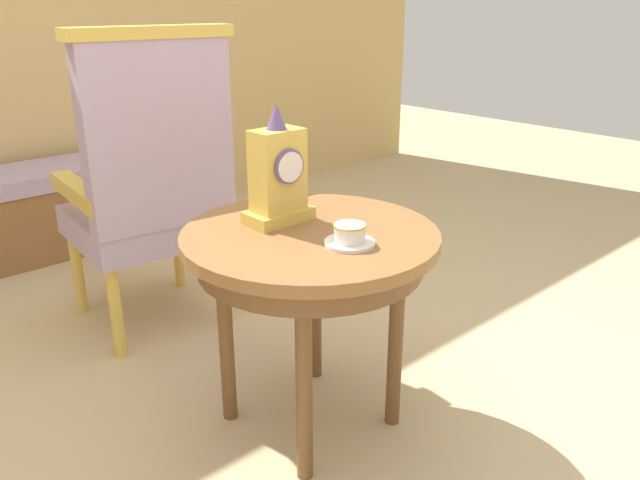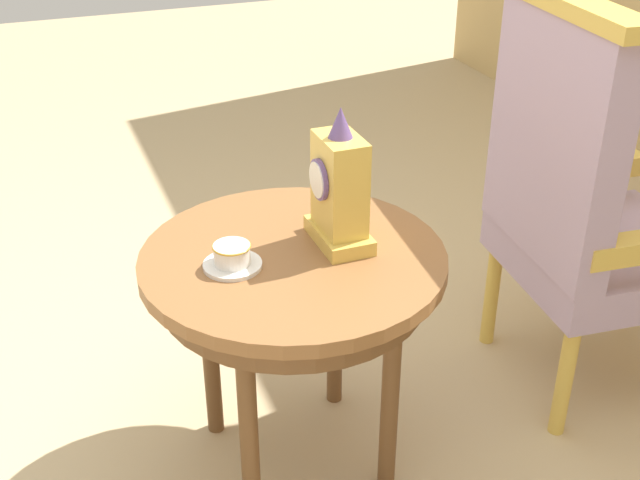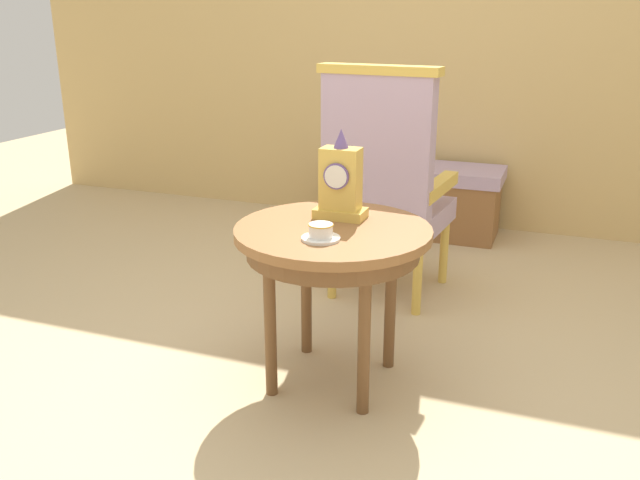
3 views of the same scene
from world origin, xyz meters
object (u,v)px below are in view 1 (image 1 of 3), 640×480
(side_table, at_px, (310,256))
(teacup_left, at_px, (350,236))
(window_bench, at_px, (30,213))
(armchair, at_px, (151,182))
(mantel_clock, at_px, (278,176))

(side_table, bearing_deg, teacup_left, -87.03)
(teacup_left, bearing_deg, window_bench, 94.11)
(side_table, height_order, teacup_left, teacup_left)
(side_table, height_order, window_bench, side_table)
(side_table, distance_m, armchair, 0.84)
(mantel_clock, bearing_deg, window_bench, 94.05)
(mantel_clock, distance_m, armchair, 0.74)
(teacup_left, height_order, window_bench, teacup_left)
(teacup_left, xyz_separation_m, mantel_clock, (-0.02, 0.27, 0.11))
(mantel_clock, bearing_deg, side_table, -83.42)
(side_table, xyz_separation_m, mantel_clock, (-0.01, 0.12, 0.21))
(side_table, distance_m, mantel_clock, 0.24)
(teacup_left, height_order, mantel_clock, mantel_clock)
(teacup_left, distance_m, window_bench, 2.14)
(side_table, relative_size, mantel_clock, 2.13)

